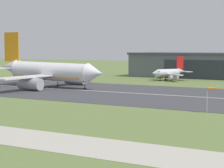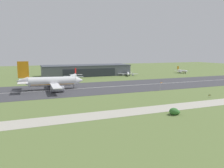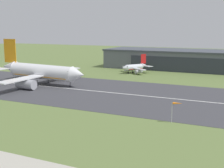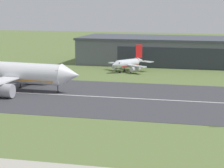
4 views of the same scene
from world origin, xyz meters
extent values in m
plane|color=olive|center=(0.00, 49.60, 0.00)|extent=(648.49, 648.49, 0.00)
cube|color=#3D3D42|center=(0.00, 99.20, 0.03)|extent=(408.49, 52.87, 0.06)
cube|color=silver|center=(0.00, 99.20, 0.07)|extent=(367.64, 0.70, 0.01)
cube|color=#B2AD9E|center=(0.00, 34.10, 0.03)|extent=(306.37, 10.75, 0.05)
cube|color=slate|center=(-8.50, 178.10, 5.16)|extent=(89.71, 28.34, 10.31)
cube|color=#424751|center=(-8.50, 178.10, 10.76)|extent=(90.71, 29.34, 0.90)
cube|color=#2D333D|center=(-8.50, 163.87, 4.13)|extent=(53.83, 0.12, 8.25)
cylinder|color=white|center=(-51.23, 102.48, 5.45)|extent=(30.53, 6.72, 6.64)
cone|color=white|center=(-33.29, 102.15, 5.45)|extent=(5.76, 6.28, 6.26)
cone|color=white|center=(-70.10, 102.82, 6.56)|extent=(7.59, 5.69, 5.67)
cube|color=black|center=(-36.34, 102.21, 6.68)|extent=(1.20, 5.27, 0.46)
cube|color=orange|center=(-51.23, 102.48, 3.75)|extent=(27.40, 6.36, 0.62)
cube|color=white|center=(-50.87, 88.46, 4.37)|extent=(5.60, 21.93, 0.48)
cylinder|color=#A8A8B2|center=(-49.80, 90.19, 2.20)|extent=(8.15, 3.97, 3.95)
cube|color=white|center=(-50.37, 116.47, 4.37)|extent=(5.60, 21.93, 0.48)
cylinder|color=#A8A8B2|center=(-49.36, 114.70, 2.20)|extent=(8.15, 3.97, 3.95)
cube|color=orange|center=(-68.98, 102.80, 13.78)|extent=(6.72, 0.40, 10.50)
cube|color=white|center=(-69.53, 95.00, 6.37)|extent=(6.05, 9.55, 0.24)
cube|color=white|center=(-69.24, 110.61, 6.37)|extent=(6.05, 9.55, 0.24)
cylinder|color=black|center=(-37.26, 102.22, 1.18)|extent=(0.24, 0.24, 2.36)
cylinder|color=black|center=(-37.26, 102.22, 0.22)|extent=(0.84, 0.84, 0.44)
cylinder|color=black|center=(-51.19, 98.77, 1.18)|extent=(0.24, 0.24, 2.36)
cylinder|color=black|center=(-51.19, 98.77, 0.22)|extent=(0.84, 0.84, 0.44)
cylinder|color=black|center=(-51.05, 106.18, 1.18)|extent=(0.24, 0.24, 2.36)
cylinder|color=black|center=(-51.05, 106.18, 0.22)|extent=(0.84, 0.84, 0.44)
cylinder|color=white|center=(102.63, 161.58, 2.76)|extent=(3.24, 12.78, 2.31)
cone|color=white|center=(103.18, 154.24, 2.76)|extent=(2.46, 2.25, 2.31)
cone|color=white|center=(102.06, 169.27, 3.17)|extent=(2.28, 2.92, 2.08)
cube|color=black|center=(103.09, 155.38, 3.22)|extent=(2.04, 1.24, 0.44)
cube|color=orange|center=(102.63, 161.58, 2.12)|extent=(3.03, 11.51, 0.20)
cube|color=white|center=(97.94, 160.98, 2.35)|extent=(7.26, 2.62, 0.40)
cylinder|color=#A8A8B2|center=(98.54, 160.60, 1.39)|extent=(1.65, 3.10, 1.43)
cube|color=white|center=(107.35, 161.68, 2.35)|extent=(7.26, 2.62, 0.40)
cylinder|color=#A8A8B2|center=(106.82, 161.22, 1.39)|extent=(1.65, 3.10, 1.43)
cube|color=orange|center=(102.09, 168.85, 5.88)|extent=(0.47, 2.53, 3.93)
cube|color=white|center=(99.14, 169.04, 3.10)|extent=(3.69, 2.46, 0.24)
cube|color=white|center=(104.98, 169.47, 3.10)|extent=(3.69, 2.46, 0.24)
cylinder|color=black|center=(103.01, 156.47, 0.80)|extent=(0.24, 0.24, 1.60)
cylinder|color=black|center=(103.01, 156.47, 0.22)|extent=(0.84, 0.84, 0.44)
cylinder|color=black|center=(101.23, 161.73, 0.80)|extent=(0.24, 0.24, 1.60)
cylinder|color=black|center=(101.23, 161.73, 0.22)|extent=(0.84, 0.84, 0.44)
cylinder|color=black|center=(104.00, 161.93, 0.80)|extent=(0.24, 0.24, 1.60)
cylinder|color=black|center=(104.00, 161.93, 0.22)|extent=(0.84, 0.84, 0.44)
cylinder|color=silver|center=(-27.97, 149.94, 3.30)|extent=(7.75, 9.87, 3.03)
cone|color=silver|center=(-31.28, 144.66, 3.30)|extent=(4.01, 3.92, 3.03)
cone|color=silver|center=(-24.41, 155.61, 3.85)|extent=(4.24, 4.53, 2.73)
cube|color=black|center=(-30.49, 145.93, 3.91)|extent=(2.76, 2.30, 0.44)
cube|color=red|center=(-27.97, 149.94, 2.47)|extent=(7.10, 8.96, 0.20)
cube|color=silver|center=(-32.65, 152.65, 2.77)|extent=(7.66, 5.84, 0.40)
cylinder|color=#A8A8B2|center=(-32.34, 151.98, 1.58)|extent=(3.68, 4.33, 1.88)
cube|color=silver|center=(-23.49, 146.90, 2.77)|extent=(7.66, 5.84, 0.40)
cylinder|color=#A8A8B2|center=(-24.23, 146.89, 1.58)|extent=(3.68, 4.33, 1.88)
cube|color=red|center=(-24.70, 155.15, 7.39)|extent=(1.99, 2.94, 5.15)
cube|color=silver|center=(-27.73, 157.52, 3.76)|extent=(5.46, 4.90, 0.24)
cube|color=silver|center=(-21.24, 153.45, 3.76)|extent=(5.46, 4.90, 0.24)
cylinder|color=black|center=(-29.92, 146.83, 0.89)|extent=(0.24, 0.24, 1.79)
cylinder|color=black|center=(-29.92, 146.83, 0.22)|extent=(0.84, 0.84, 0.44)
cylinder|color=black|center=(-29.35, 151.16, 0.89)|extent=(0.24, 0.24, 1.79)
cylinder|color=black|center=(-29.35, 151.16, 0.22)|extent=(0.84, 0.84, 0.44)
cylinder|color=black|center=(-26.27, 149.23, 0.89)|extent=(0.24, 0.24, 1.79)
cylinder|color=black|center=(-26.27, 149.23, 0.22)|extent=(0.84, 0.84, 0.44)
cylinder|color=white|center=(31.42, 159.63, 2.53)|extent=(8.05, 14.03, 2.43)
cone|color=white|center=(28.06, 152.11, 2.53)|extent=(3.12, 2.99, 2.43)
cone|color=white|center=(34.93, 167.48, 2.97)|extent=(3.19, 3.56, 2.19)
cube|color=black|center=(28.55, 153.21, 3.02)|extent=(2.34, 1.85, 0.44)
cube|color=#1E7238|center=(31.42, 159.63, 1.86)|extent=(7.36, 12.68, 0.20)
cube|color=white|center=(26.00, 161.74, 2.11)|extent=(9.34, 5.87, 0.40)
cylinder|color=#A8A8B2|center=(26.48, 161.02, 1.10)|extent=(2.67, 3.50, 1.51)
cube|color=white|center=(36.61, 157.00, 2.11)|extent=(9.34, 5.87, 0.40)
cylinder|color=#A8A8B2|center=(35.75, 156.87, 1.10)|extent=(2.67, 3.50, 1.51)
cube|color=#1E7238|center=(34.75, 167.08, 5.82)|extent=(1.34, 2.53, 4.14)
cube|color=white|center=(32.11, 168.71, 2.90)|extent=(4.34, 3.63, 0.24)
cube|color=white|center=(37.73, 166.19, 2.90)|extent=(4.34, 3.63, 0.24)
cylinder|color=black|center=(28.99, 154.21, 0.66)|extent=(0.24, 0.24, 1.31)
cylinder|color=black|center=(28.99, 154.21, 0.22)|extent=(0.84, 0.84, 0.44)
cylinder|color=black|center=(30.17, 160.42, 0.66)|extent=(0.24, 0.24, 1.31)
cylinder|color=black|center=(30.17, 160.42, 0.22)|extent=(0.84, 0.84, 0.44)
cylinder|color=black|center=(32.84, 159.23, 0.66)|extent=(0.24, 0.24, 1.31)
cylinder|color=black|center=(32.84, 159.23, 0.22)|extent=(0.84, 0.84, 0.44)
ellipsoid|color=#387533|center=(-11.73, 24.27, 0.97)|extent=(4.13, 3.35, 1.93)
ellipsoid|color=#387533|center=(-12.14, 24.46, 0.91)|extent=(3.04, 3.65, 1.82)
ellipsoid|color=#387533|center=(-12.65, 24.00, 1.40)|extent=(3.73, 3.43, 2.81)
cylinder|color=#B7B7BC|center=(12.84, 71.96, 2.73)|extent=(0.14, 0.14, 5.45)
cone|color=orange|center=(14.13, 72.46, 5.20)|extent=(2.51, 1.44, 0.60)
cylinder|color=#4C4C51|center=(26.04, 44.54, 0.54)|extent=(0.10, 0.10, 1.09)
cylinder|color=#4C4C51|center=(27.06, 44.54, 0.54)|extent=(0.10, 0.10, 1.09)
cube|color=black|center=(26.55, 44.54, 1.33)|extent=(1.46, 0.12, 0.47)
cube|color=yellow|center=(26.55, 44.48, 1.33)|extent=(1.11, 0.02, 0.28)
camera|label=1|loc=(40.14, -16.17, 13.72)|focal=70.00mm
camera|label=2|loc=(-66.49, -46.01, 25.13)|focal=35.00mm
camera|label=3|loc=(31.88, -3.46, 23.92)|focal=50.00mm
camera|label=4|loc=(18.08, -40.63, 27.47)|focal=85.00mm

